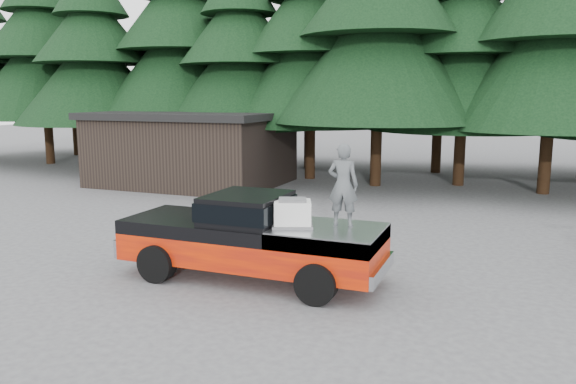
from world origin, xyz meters
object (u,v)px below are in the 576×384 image
at_px(man_on_bed, 343,185).
at_px(utility_building, 193,148).
at_px(air_compressor, 293,214).
at_px(pickup_truck, 252,250).

height_order(man_on_bed, utility_building, utility_building).
xyz_separation_m(air_compressor, man_on_bed, (0.96, 0.45, 0.61)).
relative_size(man_on_bed, utility_building, 0.21).
height_order(air_compressor, utility_building, utility_building).
relative_size(pickup_truck, utility_building, 0.71).
xyz_separation_m(pickup_truck, utility_building, (-8.38, 11.45, 1.00)).
height_order(pickup_truck, utility_building, utility_building).
bearing_deg(pickup_truck, utility_building, 126.22).
relative_size(pickup_truck, air_compressor, 7.84).
height_order(pickup_truck, air_compressor, air_compressor).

